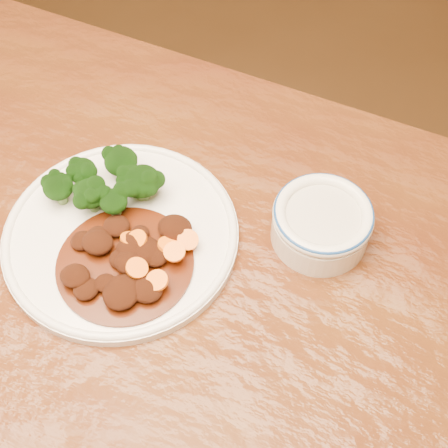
% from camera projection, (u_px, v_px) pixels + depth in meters
% --- Properties ---
extents(dining_table, '(1.59, 1.07, 0.75)m').
position_uv_depth(dining_table, '(99.00, 322.00, 0.84)').
color(dining_table, '#552E0F').
rests_on(dining_table, ground).
extents(dinner_plate, '(0.31, 0.31, 0.02)m').
position_uv_depth(dinner_plate, '(121.00, 234.00, 0.82)').
color(dinner_plate, white).
rests_on(dinner_plate, dining_table).
extents(broccoli_florets, '(0.15, 0.11, 0.05)m').
position_uv_depth(broccoli_florets, '(112.00, 182.00, 0.82)').
color(broccoli_florets, '#6B964E').
rests_on(broccoli_florets, dinner_plate).
extents(mince_stew, '(0.17, 0.17, 0.03)m').
position_uv_depth(mince_stew, '(127.00, 259.00, 0.78)').
color(mince_stew, '#401306').
rests_on(mince_stew, dinner_plate).
extents(dip_bowl, '(0.13, 0.13, 0.06)m').
position_uv_depth(dip_bowl, '(322.00, 222.00, 0.80)').
color(dip_bowl, white).
rests_on(dip_bowl, dining_table).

